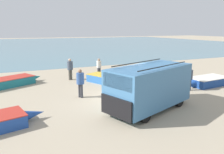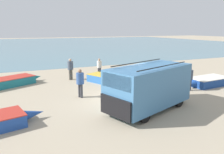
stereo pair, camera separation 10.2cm
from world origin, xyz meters
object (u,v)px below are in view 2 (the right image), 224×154
at_px(fisherman_3, 190,76).
at_px(fishing_rowboat_3, 208,81).
at_px(parked_van, 149,86).
at_px(fisherman_2, 99,66).
at_px(fishing_rowboat_0, 166,72).
at_px(fishing_rowboat_1, 6,82).
at_px(fishing_rowboat_4, 106,79).
at_px(fisherman_1, 80,81).
at_px(fisherman_0, 70,67).

bearing_deg(fisherman_3, fishing_rowboat_3, -22.13).
distance_m(parked_van, fisherman_2, 9.04).
distance_m(fishing_rowboat_0, fishing_rowboat_1, 13.62).
distance_m(fishing_rowboat_1, fishing_rowboat_4, 7.62).
xyz_separation_m(fisherman_2, fisherman_3, (4.17, -7.00, 0.04)).
relative_size(parked_van, fisherman_1, 3.00).
bearing_deg(fisherman_3, fishing_rowboat_0, 35.95).
relative_size(parked_van, fishing_rowboat_1, 1.05).
relative_size(fishing_rowboat_1, fisherman_1, 2.85).
bearing_deg(fishing_rowboat_3, fishing_rowboat_4, -33.40).
distance_m(fisherman_1, fisherman_2, 6.42).
bearing_deg(fishing_rowboat_0, fisherman_0, -115.58).
relative_size(fishing_rowboat_3, fishing_rowboat_4, 0.94).
height_order(parked_van, fishing_rowboat_1, parked_van).
relative_size(fishing_rowboat_4, fisherman_3, 2.51).
xyz_separation_m(fishing_rowboat_4, fisherman_1, (-2.92, -2.87, 0.78)).
distance_m(parked_van, fisherman_0, 8.97).
bearing_deg(fisherman_1, fishing_rowboat_0, 171.25).
relative_size(parked_van, fisherman_2, 3.35).
xyz_separation_m(parked_van, fishing_rowboat_4, (0.10, 6.38, -0.98)).
bearing_deg(fishing_rowboat_4, fisherman_0, 20.04).
distance_m(fishing_rowboat_1, fisherman_3, 13.50).
xyz_separation_m(fisherman_0, fisherman_3, (6.92, -6.64, -0.07)).
distance_m(fisherman_1, fisherman_3, 7.61).
height_order(parked_van, fisherman_0, parked_van).
bearing_deg(fisherman_2, fishing_rowboat_4, -5.18).
relative_size(fisherman_0, fisherman_2, 1.11).
relative_size(fishing_rowboat_1, fisherman_2, 3.19).
relative_size(fishing_rowboat_0, fishing_rowboat_1, 0.90).
xyz_separation_m(fishing_rowboat_0, fishing_rowboat_4, (-6.18, -0.46, -0.01)).
relative_size(fishing_rowboat_1, fisherman_0, 2.87).
bearing_deg(fishing_rowboat_3, parked_van, 15.53).
bearing_deg(fishing_rowboat_4, fisherman_2, -33.94).
xyz_separation_m(fishing_rowboat_1, fishing_rowboat_4, (7.36, -1.98, -0.00)).
relative_size(fishing_rowboat_0, fisherman_3, 2.76).
distance_m(fishing_rowboat_1, fishing_rowboat_3, 15.40).
relative_size(parked_van, fishing_rowboat_4, 1.29).
distance_m(fisherman_0, fisherman_2, 2.77).
distance_m(fishing_rowboat_3, fisherman_0, 11.14).
bearing_deg(fisherman_3, parked_van, 168.31).
height_order(fishing_rowboat_3, fisherman_0, fisherman_0).
relative_size(fishing_rowboat_4, fisherman_2, 2.60).
xyz_separation_m(fishing_rowboat_3, fisherman_2, (-6.55, 6.44, 0.66)).
distance_m(parked_van, fishing_rowboat_3, 7.55).
bearing_deg(fisherman_1, fisherman_2, -149.66).
relative_size(fishing_rowboat_4, fisherman_1, 2.33).
bearing_deg(fisherman_1, fishing_rowboat_1, -76.42).
height_order(fishing_rowboat_0, fisherman_2, fisherman_2).
bearing_deg(fishing_rowboat_3, fisherman_0, -37.88).
height_order(parked_van, fishing_rowboat_0, parked_van).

